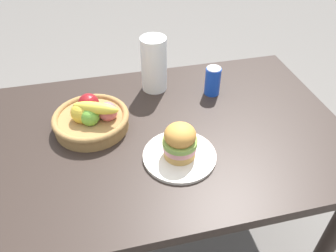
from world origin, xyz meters
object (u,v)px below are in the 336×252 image
Objects in this scene: plate at (179,156)px; paper_towel_roll at (154,64)px; soda_can at (213,81)px; sandwich at (180,141)px; fruit_basket at (91,118)px.

paper_towel_roll is at bearing 89.65° from plate.
soda_can is 0.26m from paper_towel_roll.
plate is 0.07m from sandwich.
sandwich is 0.54× the size of paper_towel_roll.
paper_towel_roll is at bearing 157.36° from soda_can.
soda_can is 0.53m from fruit_basket.
fruit_basket is (-0.52, -0.11, -0.02)m from soda_can.
plate is 0.46m from paper_towel_roll.
sandwich is 1.03× the size of soda_can.
sandwich reaches higher than fruit_basket.
fruit_basket is at bearing 140.68° from sandwich.
fruit_basket is at bearing -167.64° from soda_can.
fruit_basket is 0.36m from paper_towel_roll.
sandwich is at bearing -90.35° from paper_towel_roll.
soda_can is at bearing -22.64° from paper_towel_roll.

